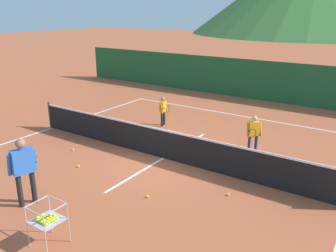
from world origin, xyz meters
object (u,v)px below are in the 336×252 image
at_px(tennis_net, 163,144).
at_px(student_0, 163,109).
at_px(tennis_ball_3, 78,166).
at_px(tennis_ball_5, 147,196).
at_px(tennis_ball_4, 73,150).
at_px(student_1, 254,131).
at_px(instructor, 23,166).
at_px(tennis_ball_1, 228,194).
at_px(ball_cart, 47,219).

distance_m(tennis_net, student_0, 3.30).
bearing_deg(tennis_net, tennis_ball_3, -131.25).
xyz_separation_m(tennis_ball_3, tennis_ball_5, (2.81, -0.27, 0.00)).
distance_m(tennis_net, tennis_ball_4, 3.15).
height_order(tennis_net, student_1, student_1).
distance_m(tennis_net, instructor, 4.30).
height_order(tennis_net, tennis_ball_1, tennis_net).
bearing_deg(student_1, tennis_ball_1, -80.23).
bearing_deg(student_0, tennis_ball_3, -88.42).
distance_m(instructor, student_1, 6.91).
bearing_deg(tennis_net, tennis_ball_4, -157.93).
xyz_separation_m(student_0, tennis_ball_3, (0.13, -4.70, -0.68)).
xyz_separation_m(instructor, student_0, (-0.70, 6.82, -0.30)).
relative_size(ball_cart, tennis_ball_5, 13.22).
bearing_deg(tennis_net, instructor, -105.90).
height_order(instructor, tennis_ball_5, instructor).
relative_size(student_0, ball_cart, 1.33).
height_order(tennis_net, instructor, instructor).
xyz_separation_m(student_1, tennis_ball_1, (0.50, -2.93, -0.75)).
bearing_deg(tennis_ball_5, tennis_ball_4, 164.66).
relative_size(student_0, student_1, 0.91).
xyz_separation_m(tennis_net, student_0, (-1.87, 2.71, 0.22)).
distance_m(tennis_ball_1, tennis_ball_3, 4.57).
relative_size(student_1, ball_cart, 1.45).
bearing_deg(tennis_ball_5, tennis_net, 115.29).
bearing_deg(tennis_ball_5, ball_cart, -101.80).
relative_size(ball_cart, tennis_ball_4, 13.22).
bearing_deg(ball_cart, tennis_ball_3, 128.57).
bearing_deg(student_0, student_1, -11.18).
bearing_deg(tennis_ball_4, tennis_ball_3, -35.18).
xyz_separation_m(instructor, tennis_ball_4, (-1.72, 2.94, -0.99)).
distance_m(tennis_ball_4, tennis_ball_5, 4.10).
bearing_deg(student_1, student_0, 168.82).
distance_m(instructor, tennis_ball_3, 2.41).
distance_m(tennis_ball_1, tennis_ball_4, 5.62).
relative_size(student_1, tennis_ball_1, 19.17).
xyz_separation_m(ball_cart, tennis_ball_4, (-3.42, 3.66, -0.55)).
relative_size(tennis_ball_1, tennis_ball_5, 1.00).
height_order(student_0, student_1, student_1).
distance_m(ball_cart, tennis_ball_1, 4.43).
relative_size(tennis_net, tennis_ball_1, 162.37).
height_order(student_1, tennis_ball_5, student_1).
relative_size(ball_cart, tennis_ball_1, 13.22).
relative_size(tennis_ball_1, tennis_ball_4, 1.00).
xyz_separation_m(ball_cart, tennis_ball_5, (0.54, 2.57, -0.55)).
distance_m(instructor, tennis_ball_5, 3.07).
relative_size(tennis_net, student_1, 8.47).
bearing_deg(tennis_net, ball_cart, -83.74).
relative_size(instructor, student_1, 1.31).
height_order(instructor, student_0, instructor).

